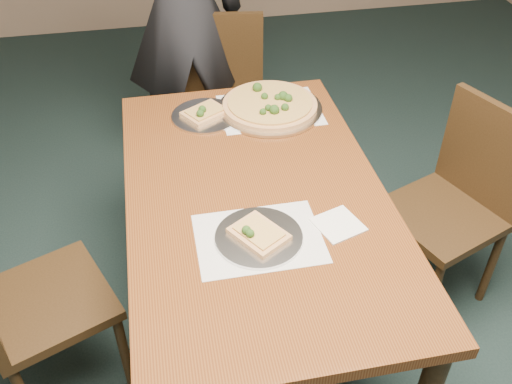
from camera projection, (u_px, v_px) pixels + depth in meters
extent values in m
cube|color=#532810|center=(256.00, 197.00, 2.01)|extent=(0.90, 1.50, 0.04)
cylinder|color=black|center=(148.00, 177.00, 2.71)|extent=(0.07, 0.07, 0.70)
cylinder|color=black|center=(306.00, 158.00, 2.83)|extent=(0.07, 0.07, 0.70)
cube|color=black|center=(224.00, 113.00, 2.98)|extent=(0.48, 0.48, 0.04)
cylinder|color=black|center=(191.00, 170.00, 2.98)|extent=(0.04, 0.04, 0.43)
cylinder|color=black|center=(194.00, 132.00, 3.26)|extent=(0.04, 0.04, 0.43)
cylinder|color=black|center=(260.00, 169.00, 2.99)|extent=(0.04, 0.04, 0.43)
cylinder|color=black|center=(257.00, 131.00, 3.27)|extent=(0.04, 0.04, 0.43)
cube|color=black|center=(223.00, 54.00, 2.97)|extent=(0.42, 0.10, 0.44)
cube|color=black|center=(46.00, 302.00, 1.99)|extent=(0.55, 0.55, 0.04)
cylinder|color=black|center=(125.00, 354.00, 2.11)|extent=(0.04, 0.04, 0.43)
cylinder|color=black|center=(89.00, 292.00, 2.34)|extent=(0.04, 0.04, 0.43)
cube|color=black|center=(442.00, 216.00, 2.35)|extent=(0.54, 0.54, 0.04)
cylinder|color=black|center=(372.00, 247.00, 2.54)|extent=(0.04, 0.04, 0.43)
cylinder|color=black|center=(430.00, 218.00, 2.69)|extent=(0.04, 0.04, 0.43)
cylinder|color=black|center=(431.00, 300.00, 2.30)|extent=(0.04, 0.04, 0.43)
cylinder|color=black|center=(491.00, 265.00, 2.45)|extent=(0.04, 0.04, 0.43)
cube|color=black|center=(488.00, 154.00, 2.28)|extent=(0.18, 0.40, 0.44)
imported|color=black|center=(183.00, 16.00, 2.85)|extent=(0.69, 0.48, 1.78)
cube|color=white|center=(270.00, 110.00, 2.42)|extent=(0.42, 0.32, 0.00)
cube|color=white|center=(259.00, 238.00, 1.81)|extent=(0.40, 0.30, 0.00)
cylinder|color=silver|center=(270.00, 108.00, 2.42)|extent=(0.44, 0.44, 0.01)
cylinder|color=#BC7D48|center=(270.00, 105.00, 2.41)|extent=(0.40, 0.40, 0.02)
cylinder|color=#D8CE71|center=(270.00, 102.00, 2.40)|extent=(0.36, 0.36, 0.01)
sphere|color=#1F3E13|center=(265.00, 96.00, 2.41)|extent=(0.03, 0.03, 0.03)
sphere|color=#1F3E13|center=(257.00, 87.00, 2.46)|extent=(0.04, 0.04, 0.04)
sphere|color=#1F3E13|center=(288.00, 98.00, 2.39)|extent=(0.04, 0.04, 0.04)
sphere|color=#1F3E13|center=(274.00, 110.00, 2.32)|extent=(0.04, 0.04, 0.04)
sphere|color=#1F3E13|center=(268.00, 108.00, 2.34)|extent=(0.03, 0.03, 0.03)
sphere|color=#1F3E13|center=(263.00, 112.00, 2.31)|extent=(0.03, 0.03, 0.03)
sphere|color=#1F3E13|center=(278.00, 97.00, 2.41)|extent=(0.03, 0.03, 0.03)
sphere|color=#1F3E13|center=(283.00, 96.00, 2.41)|extent=(0.04, 0.04, 0.04)
sphere|color=#1F3E13|center=(285.00, 107.00, 2.34)|extent=(0.03, 0.03, 0.03)
cylinder|color=silver|center=(259.00, 237.00, 1.81)|extent=(0.28, 0.28, 0.01)
cube|color=#BC7D48|center=(259.00, 234.00, 1.80)|extent=(0.20, 0.21, 0.02)
cube|color=#D8CE71|center=(259.00, 231.00, 1.79)|extent=(0.16, 0.17, 0.01)
sphere|color=#1F3E13|center=(246.00, 230.00, 1.78)|extent=(0.03, 0.03, 0.03)
sphere|color=#1F3E13|center=(250.00, 233.00, 1.77)|extent=(0.03, 0.03, 0.03)
cylinder|color=silver|center=(205.00, 116.00, 2.38)|extent=(0.28, 0.28, 0.01)
cube|color=#BC7D48|center=(205.00, 113.00, 2.37)|extent=(0.21, 0.20, 0.02)
cube|color=#D8CE71|center=(205.00, 111.00, 2.36)|extent=(0.17, 0.16, 0.01)
sphere|color=#1F3E13|center=(200.00, 114.00, 2.32)|extent=(0.03, 0.03, 0.03)
sphere|color=#1F3E13|center=(202.00, 109.00, 2.34)|extent=(0.03, 0.03, 0.03)
cube|color=white|center=(338.00, 225.00, 1.86)|extent=(0.18, 0.18, 0.01)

